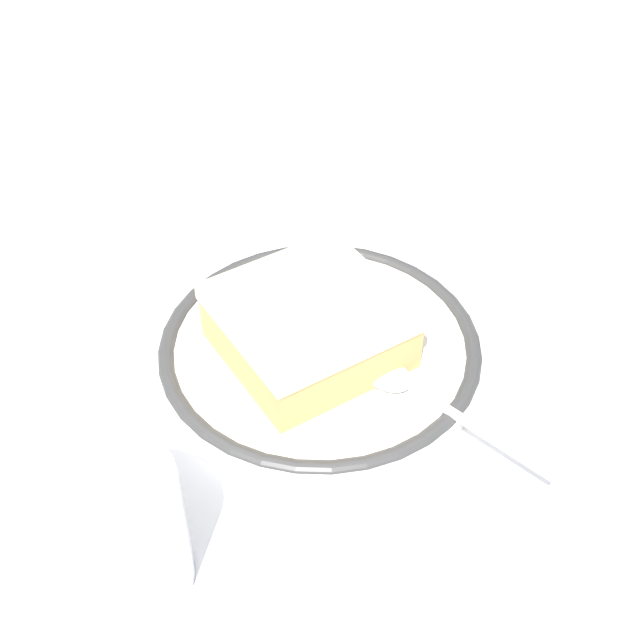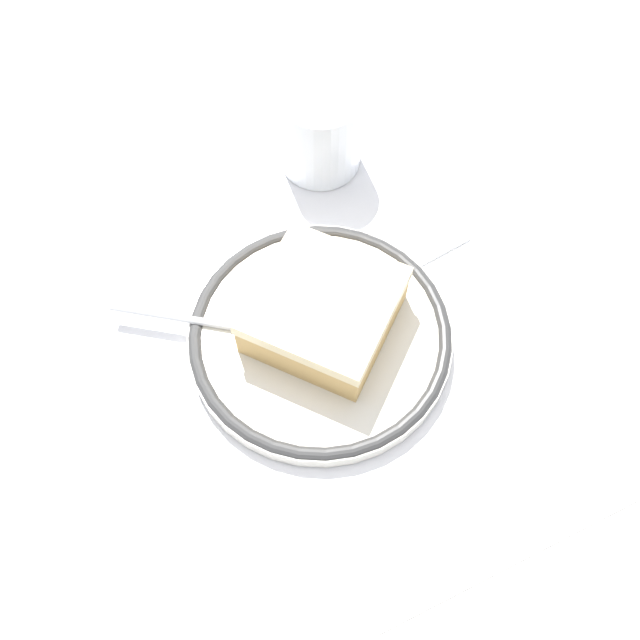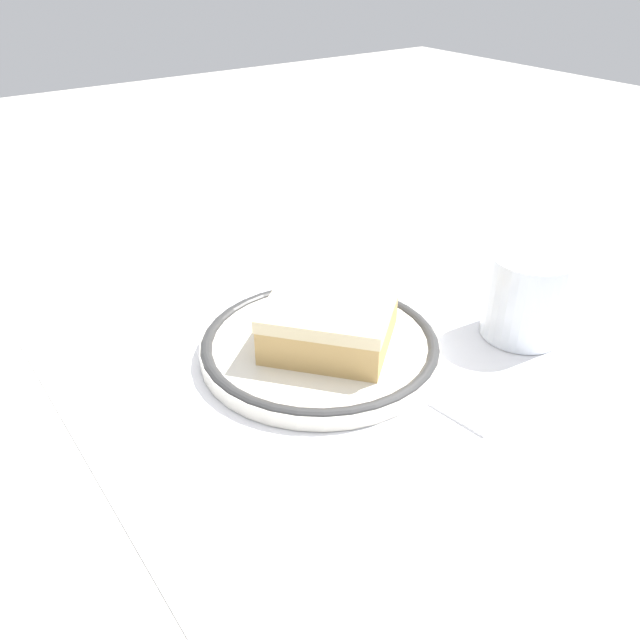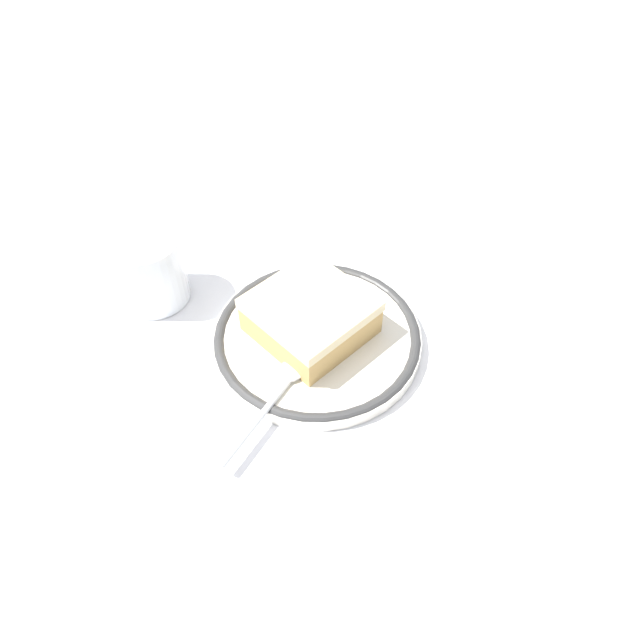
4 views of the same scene
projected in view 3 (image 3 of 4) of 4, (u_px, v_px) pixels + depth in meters
ground_plane at (357, 357)px, 0.54m from camera, size 2.40×2.40×0.00m
placemat at (357, 356)px, 0.54m from camera, size 0.45×0.41×0.00m
plate at (320, 345)px, 0.54m from camera, size 0.20×0.20×0.02m
cake_slice at (330, 321)px, 0.52m from camera, size 0.14×0.14×0.04m
spoon at (311, 297)px, 0.59m from camera, size 0.09×0.11×0.01m
cup at (525, 301)px, 0.55m from camera, size 0.07×0.07×0.07m
sugar_packet at (468, 408)px, 0.47m from camera, size 0.04×0.05×0.01m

